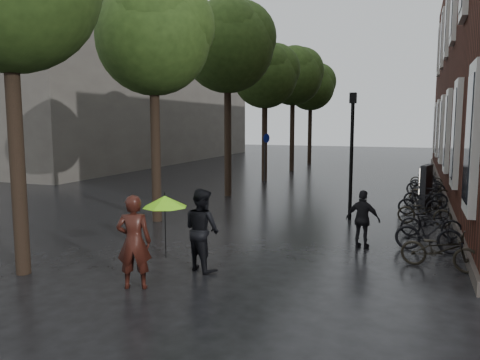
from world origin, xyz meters
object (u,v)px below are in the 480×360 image
at_px(person_burgundy, 134,242).
at_px(person_black, 202,230).
at_px(lamp_post, 352,144).
at_px(pedestrian_walking, 363,219).
at_px(parked_bicycles, 427,202).
at_px(ad_lightbox, 426,186).

distance_m(person_burgundy, person_black, 1.76).
xyz_separation_m(person_black, lamp_post, (2.44, 6.88, 1.71)).
bearing_deg(lamp_post, pedestrian_walking, -77.43).
bearing_deg(lamp_post, parked_bicycles, 36.84).
relative_size(person_black, parked_bicycles, 0.12).
relative_size(pedestrian_walking, ad_lightbox, 0.94).
bearing_deg(pedestrian_walking, parked_bicycles, -95.43).
relative_size(ad_lightbox, lamp_post, 0.38).
relative_size(person_burgundy, person_black, 1.03).
distance_m(parked_bicycles, lamp_post, 3.87).
xyz_separation_m(pedestrian_walking, parked_bicycles, (1.74, 5.58, -0.33)).
height_order(person_black, pedestrian_walking, person_black).
distance_m(person_black, pedestrian_walking, 4.58).
relative_size(parked_bicycles, lamp_post, 3.53).
bearing_deg(lamp_post, ad_lightbox, 55.81).
distance_m(person_black, lamp_post, 7.50).
xyz_separation_m(person_black, pedestrian_walking, (3.26, 3.22, -0.16)).
bearing_deg(person_black, pedestrian_walking, -108.81).
distance_m(person_burgundy, lamp_post, 9.21).
xyz_separation_m(person_burgundy, parked_bicycles, (5.78, 10.37, -0.51)).
bearing_deg(parked_bicycles, ad_lightbox, 91.69).
height_order(ad_lightbox, lamp_post, lamp_post).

